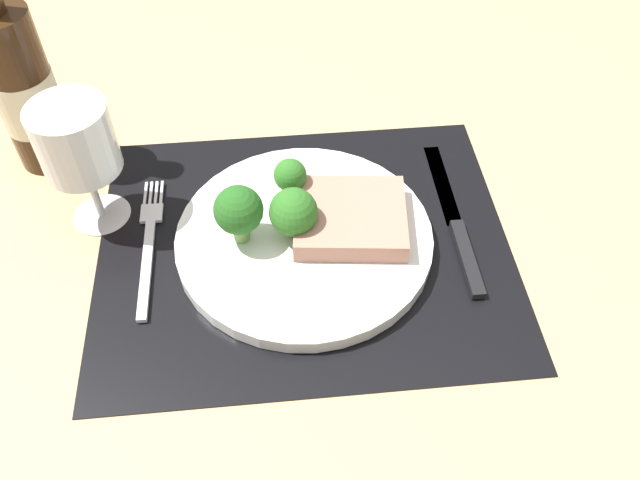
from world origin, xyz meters
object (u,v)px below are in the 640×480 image
object	(u,v)px
wine_bottle	(23,86)
fork	(149,243)
plate	(304,239)
wine_glass	(77,146)
knife	(457,227)
steak	(350,218)

from	to	relation	value
wine_bottle	fork	bearing A→B (deg)	-50.54
plate	wine_bottle	bearing A→B (deg)	149.85
wine_glass	plate	bearing A→B (deg)	-16.54
plate	wine_glass	world-z (taller)	wine_glass
knife	wine_bottle	distance (cm)	49.67
plate	steak	bearing A→B (deg)	8.57
plate	steak	world-z (taller)	steak
plate	fork	xyz separation A→B (cm)	(-16.43, 1.42, -0.55)
knife	steak	bearing A→B (deg)	177.76
plate	knife	world-z (taller)	plate
plate	steak	xyz separation A→B (cm)	(4.91, 0.74, 1.97)
steak	wine_glass	world-z (taller)	wine_glass
steak	wine_glass	bearing A→B (deg)	167.85
plate	knife	size ratio (longest dim) A/B	1.17
wine_glass	steak	bearing A→B (deg)	-12.15
knife	wine_glass	distance (cm)	40.24
fork	plate	bearing A→B (deg)	-4.02
fork	wine_bottle	bearing A→B (deg)	130.39
wine_bottle	plate	bearing A→B (deg)	-30.15
steak	fork	bearing A→B (deg)	178.17
steak	wine_glass	size ratio (longest dim) A/B	0.78
wine_bottle	wine_glass	xyz separation A→B (cm)	(7.26, -10.46, -0.02)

